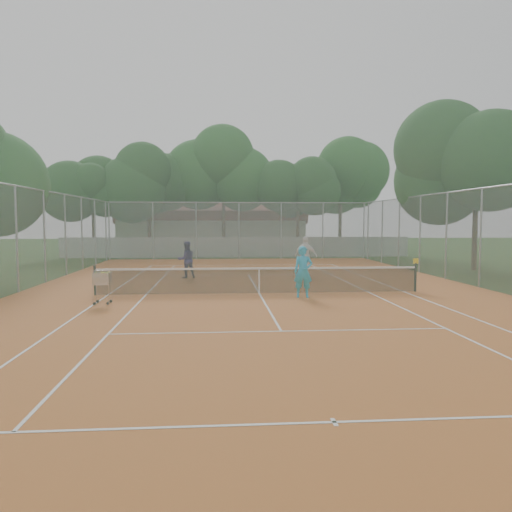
{
  "coord_description": "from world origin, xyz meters",
  "views": [
    {
      "loc": [
        -1.53,
        -18.22,
        2.68
      ],
      "look_at": [
        0.0,
        1.5,
        1.3
      ],
      "focal_mm": 35.0,
      "sensor_mm": 36.0,
      "label": 1
    }
  ],
  "objects": [
    {
      "name": "player_near",
      "position": [
        1.46,
        -1.05,
        0.92
      ],
      "size": [
        0.7,
        0.5,
        1.79
      ],
      "primitive_type": "imported",
      "rotation": [
        0.0,
        0.0,
        -0.11
      ],
      "color": "#189FD2",
      "rests_on": "court_pad"
    },
    {
      "name": "tropical_trees",
      "position": [
        0.0,
        22.0,
        5.0
      ],
      "size": [
        29.0,
        19.0,
        10.0
      ],
      "primitive_type": "cube",
      "color": "black",
      "rests_on": "ground"
    },
    {
      "name": "court_pad",
      "position": [
        0.0,
        0.0,
        0.01
      ],
      "size": [
        18.0,
        34.0,
        0.02
      ],
      "primitive_type": "cube",
      "color": "#BC5F24",
      "rests_on": "ground"
    },
    {
      "name": "tennis_net",
      "position": [
        0.0,
        0.0,
        0.51
      ],
      "size": [
        11.88,
        0.1,
        0.98
      ],
      "primitive_type": "cube",
      "color": "black",
      "rests_on": "court_pad"
    },
    {
      "name": "clubhouse",
      "position": [
        -2.0,
        29.0,
        2.2
      ],
      "size": [
        16.4,
        9.0,
        4.4
      ],
      "primitive_type": "cube",
      "color": "beige",
      "rests_on": "ground"
    },
    {
      "name": "boundary_wall",
      "position": [
        0.0,
        19.0,
        0.75
      ],
      "size": [
        26.0,
        0.3,
        1.5
      ],
      "primitive_type": "cube",
      "color": "silver",
      "rests_on": "ground"
    },
    {
      "name": "ground",
      "position": [
        0.0,
        0.0,
        0.0
      ],
      "size": [
        120.0,
        120.0,
        0.0
      ],
      "primitive_type": "plane",
      "color": "#18370F",
      "rests_on": "ground"
    },
    {
      "name": "player_far_right",
      "position": [
        2.76,
        5.75,
        0.99
      ],
      "size": [
        1.23,
        0.91,
        1.93
      ],
      "primitive_type": "imported",
      "rotation": [
        0.0,
        0.0,
        2.71
      ],
      "color": "white",
      "rests_on": "court_pad"
    },
    {
      "name": "perimeter_fence",
      "position": [
        0.0,
        0.0,
        2.0
      ],
      "size": [
        18.0,
        34.0,
        4.0
      ],
      "primitive_type": "cube",
      "color": "slate",
      "rests_on": "ground"
    },
    {
      "name": "court_lines",
      "position": [
        0.0,
        0.0,
        0.02
      ],
      "size": [
        10.98,
        23.78,
        0.01
      ],
      "primitive_type": "cube",
      "color": "white",
      "rests_on": "court_pad"
    },
    {
      "name": "player_far_left",
      "position": [
        -2.98,
        5.23,
        0.88
      ],
      "size": [
        1.01,
        0.9,
        1.72
      ],
      "primitive_type": "imported",
      "rotation": [
        0.0,
        0.0,
        3.49
      ],
      "color": "#221745",
      "rests_on": "court_pad"
    },
    {
      "name": "ball_hopper",
      "position": [
        -5.22,
        -2.03,
        0.58
      ],
      "size": [
        0.58,
        0.58,
        1.13
      ],
      "primitive_type": "cube",
      "rotation": [
        0.0,
        0.0,
        0.07
      ],
      "color": "silver",
      "rests_on": "court_pad"
    }
  ]
}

